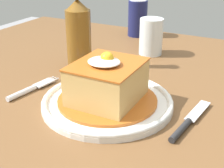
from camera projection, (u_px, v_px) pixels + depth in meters
name	position (u px, v px, depth m)	size (l,w,h in m)	color
dining_table	(138.00, 127.00, 0.73)	(1.34, 1.00, 0.73)	brown
main_plate	(107.00, 102.00, 0.63)	(0.26, 0.26, 0.02)	white
sandwich_meal	(107.00, 84.00, 0.61)	(0.20, 0.20, 0.11)	#B75B1E
fork	(29.00, 90.00, 0.69)	(0.04, 0.14, 0.01)	silver
knife	(186.00, 124.00, 0.56)	(0.04, 0.17, 0.01)	#262628
soda_can	(138.00, 18.00, 1.07)	(0.07, 0.07, 0.12)	#191E51
beer_bottle_amber	(78.00, 30.00, 0.79)	(0.06, 0.06, 0.27)	brown
drinking_glass	(151.00, 39.00, 0.90)	(0.07, 0.07, 0.10)	silver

